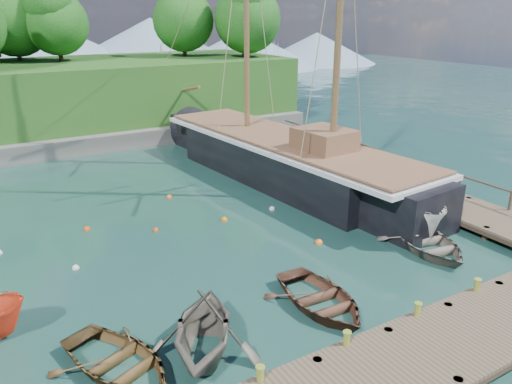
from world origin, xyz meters
TOP-DOWN VIEW (x-y plane):
  - ground at (0.00, 0.00)m, footprint 160.00×160.00m
  - dock_near at (2.00, -6.50)m, footprint 20.00×3.20m
  - dock_east at (11.50, 7.00)m, footprint 3.20×24.00m
  - bollard_1 at (-1.00, -5.10)m, footprint 0.26×0.26m
  - bollard_2 at (2.00, -5.10)m, footprint 0.26×0.26m
  - bollard_3 at (5.00, -5.10)m, footprint 0.26×0.26m
  - rowboat_0 at (-7.00, -2.00)m, footprint 4.31×4.94m
  - rowboat_1 at (-4.53, -2.64)m, footprint 5.28×5.46m
  - rowboat_2 at (0.16, -2.37)m, footprint 3.21×4.39m
  - rowboat_3 at (7.00, -1.15)m, footprint 4.14×5.13m
  - cabin_boat_white at (7.90, 1.01)m, footprint 2.97×5.47m
  - schooner at (7.03, 10.11)m, footprint 7.01×28.32m
  - mooring_buoy_0 at (-6.73, 4.99)m, footprint 0.31×0.31m
  - mooring_buoy_1 at (-2.60, 6.91)m, footprint 0.27×0.27m
  - mooring_buoy_2 at (0.83, 6.35)m, footprint 0.33×0.33m
  - mooring_buoy_3 at (3.69, 6.36)m, footprint 0.32×0.32m
  - mooring_buoy_4 at (-5.42, 8.70)m, footprint 0.33×0.33m
  - mooring_buoy_5 at (-0.36, 10.83)m, footprint 0.32×0.32m
  - mooring_buoy_7 at (3.29, 1.78)m, footprint 0.36×0.36m
  - distant_ridge at (4.30, 70.00)m, footprint 117.00×40.00m

SIDE VIEW (x-z plane):
  - ground at x=0.00m, z-range 0.00..0.00m
  - bollard_1 at x=-1.00m, z-range -0.23..0.23m
  - bollard_2 at x=2.00m, z-range -0.23..0.23m
  - bollard_3 at x=5.00m, z-range -0.23..0.23m
  - rowboat_0 at x=-7.00m, z-range -0.43..0.43m
  - rowboat_1 at x=-4.53m, z-range -1.10..1.10m
  - rowboat_2 at x=0.16m, z-range -0.44..0.44m
  - rowboat_3 at x=7.00m, z-range -0.47..0.47m
  - cabin_boat_white at x=7.90m, z-range -1.00..1.00m
  - mooring_buoy_0 at x=-6.73m, z-range -0.15..0.15m
  - mooring_buoy_1 at x=-2.60m, z-range -0.14..0.14m
  - mooring_buoy_2 at x=0.83m, z-range -0.17..0.17m
  - mooring_buoy_3 at x=3.69m, z-range -0.16..0.16m
  - mooring_buoy_4 at x=-5.42m, z-range -0.17..0.17m
  - mooring_buoy_5 at x=-0.36m, z-range -0.16..0.16m
  - mooring_buoy_7 at x=3.29m, z-range -0.18..0.18m
  - dock_near at x=2.00m, z-range -0.12..0.98m
  - dock_east at x=11.50m, z-range -0.12..0.98m
  - schooner at x=7.03m, z-range -9.29..11.60m
  - distant_ridge at x=4.30m, z-range -0.65..9.35m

